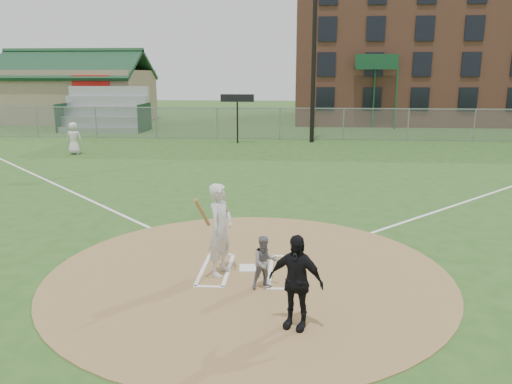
# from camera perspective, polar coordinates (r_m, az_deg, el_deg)

# --- Properties ---
(ground) EXTENTS (140.00, 140.00, 0.00)m
(ground) POSITION_cam_1_polar(r_m,az_deg,el_deg) (10.64, -0.82, -9.34)
(ground) COLOR #29511B
(ground) RESTS_ON ground
(dirt_circle) EXTENTS (8.40, 8.40, 0.02)m
(dirt_circle) POSITION_cam_1_polar(r_m,az_deg,el_deg) (10.63, -0.82, -9.29)
(dirt_circle) COLOR #997948
(dirt_circle) RESTS_ON ground
(home_plate) EXTENTS (0.44, 0.44, 0.03)m
(home_plate) POSITION_cam_1_polar(r_m,az_deg,el_deg) (10.84, -0.80, -8.69)
(home_plate) COLOR white
(home_plate) RESTS_ON dirt_circle
(foul_line_first) EXTENTS (17.04, 17.04, 0.01)m
(foul_line_first) POSITION_cam_1_polar(r_m,az_deg,el_deg) (20.86, 27.11, 0.54)
(foul_line_first) COLOR white
(foul_line_first) RESTS_ON ground
(foul_line_third) EXTENTS (17.04, 17.04, 0.01)m
(foul_line_third) POSITION_cam_1_polar(r_m,az_deg,el_deg) (21.61, -23.01, 1.35)
(foul_line_third) COLOR white
(foul_line_third) RESTS_ON ground
(catcher) EXTENTS (0.63, 0.57, 1.05)m
(catcher) POSITION_cam_1_polar(r_m,az_deg,el_deg) (9.75, 1.00, -8.04)
(catcher) COLOR slate
(catcher) RESTS_ON dirt_circle
(umpire) EXTENTS (1.01, 0.70, 1.60)m
(umpire) POSITION_cam_1_polar(r_m,az_deg,el_deg) (8.24, 4.55, -10.17)
(umpire) COLOR black
(umpire) RESTS_ON dirt_circle
(ondeck_player) EXTENTS (0.84, 0.56, 1.67)m
(ondeck_player) POSITION_cam_1_polar(r_m,az_deg,el_deg) (27.77, -20.11, 5.79)
(ondeck_player) COLOR silver
(ondeck_player) RESTS_ON ground
(batters_boxes) EXTENTS (2.08, 1.88, 0.01)m
(batters_boxes) POSITION_cam_1_polar(r_m,az_deg,el_deg) (10.77, -0.75, -8.91)
(batters_boxes) COLOR white
(batters_boxes) RESTS_ON dirt_circle
(batter_at_plate) EXTENTS (0.76, 1.11, 1.93)m
(batter_at_plate) POSITION_cam_1_polar(r_m,az_deg,el_deg) (10.30, -4.08, -4.29)
(batter_at_plate) COLOR silver
(batter_at_plate) RESTS_ON dirt_circle
(outfield_fence) EXTENTS (56.08, 0.08, 2.03)m
(outfield_fence) POSITION_cam_1_polar(r_m,az_deg,el_deg) (31.94, 2.73, 7.79)
(outfield_fence) COLOR slate
(outfield_fence) RESTS_ON ground
(bleachers) EXTENTS (6.08, 3.20, 3.20)m
(bleachers) POSITION_cam_1_polar(r_m,az_deg,el_deg) (38.64, -16.97, 9.06)
(bleachers) COLOR #B7BABF
(bleachers) RESTS_ON ground
(clubhouse) EXTENTS (12.20, 8.71, 6.23)m
(clubhouse) POSITION_cam_1_polar(r_m,az_deg,el_deg) (46.78, -19.83, 10.48)
(clubhouse) COLOR gray
(clubhouse) RESTS_ON ground
(brick_warehouse) EXTENTS (30.00, 17.17, 15.00)m
(brick_warehouse) POSITION_cam_1_polar(r_m,az_deg,el_deg) (50.18, 22.79, 16.24)
(brick_warehouse) COLOR #90543E
(brick_warehouse) RESTS_ON ground
(light_pole) EXTENTS (1.20, 0.30, 12.22)m
(light_pole) POSITION_cam_1_polar(r_m,az_deg,el_deg) (30.89, 6.70, 17.92)
(light_pole) COLOR black
(light_pole) RESTS_ON ground
(scoreboard_sign) EXTENTS (2.00, 0.10, 2.93)m
(scoreboard_sign) POSITION_cam_1_polar(r_m,az_deg,el_deg) (30.21, -2.16, 10.09)
(scoreboard_sign) COLOR black
(scoreboard_sign) RESTS_ON ground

